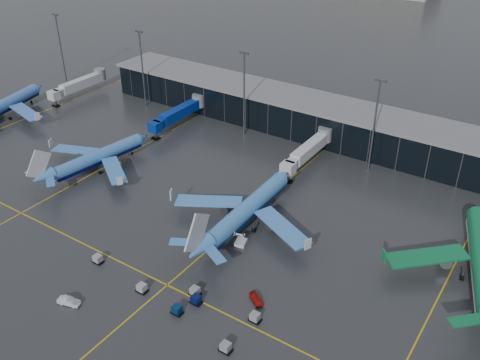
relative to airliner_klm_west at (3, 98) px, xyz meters
The scene contains 12 objects.
ground 88.65m from the airliner_klm_west, 11.91° to the right, with size 600.00×600.00×0.00m, color #282B2D.
terminal_pier 96.96m from the airliner_klm_west, 26.82° to the left, with size 142.00×17.00×10.70m.
jet_bridges 57.18m from the airliner_klm_west, 25.65° to the left, with size 94.00×27.50×7.20m.
flood_masts 97.18m from the airliner_klm_west, 19.13° to the left, with size 203.00×0.50×25.50m.
taxi_lines 97.03m from the airliner_klm_west, ahead, with size 220.00×120.00×0.02m.
airliner_klm_west is the anchor object (origin of this frame).
airliner_arkefly 51.56m from the airliner_klm_west, ahead, with size 32.48×36.99×11.37m, color #4181D7, non-canonical shape.
airliner_klm_near 98.49m from the airliner_klm_west, ahead, with size 36.78×41.88×12.87m, color #438ADE, non-canonical shape.
baggage_carts 108.31m from the airliner_klm_west, 19.23° to the right, with size 37.91×10.09×1.70m.
mobile_airstair 102.24m from the airliner_klm_west, ahead, with size 3.00×3.68×3.45m.
service_van_red 116.76m from the airliner_klm_west, 13.61° to the right, with size 1.59×3.95×1.35m, color #A4130C.
service_van_white 97.31m from the airliner_klm_west, 29.21° to the right, with size 1.54×4.41×1.45m, color silver.
Camera 1 is at (65.93, -72.91, 70.70)m, focal length 40.00 mm.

